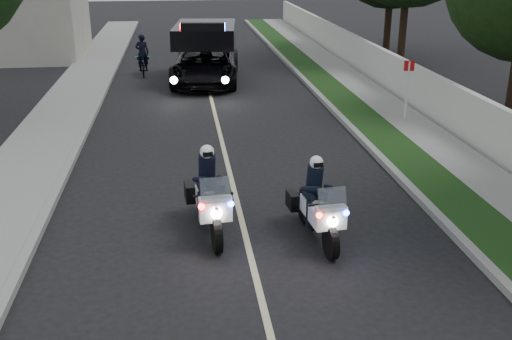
% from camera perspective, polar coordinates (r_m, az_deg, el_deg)
% --- Properties ---
extents(curb_right, '(0.20, 60.00, 0.15)m').
position_cam_1_polar(curb_right, '(17.96, 9.98, 3.07)').
color(curb_right, gray).
rests_on(curb_right, ground).
extents(grass_verge, '(1.20, 60.00, 0.16)m').
position_cam_1_polar(grass_verge, '(18.18, 12.09, 3.14)').
color(grass_verge, '#193814').
rests_on(grass_verge, ground).
extents(sidewalk_right, '(1.40, 60.00, 0.16)m').
position_cam_1_polar(sidewalk_right, '(18.65, 15.87, 3.25)').
color(sidewalk_right, gray).
rests_on(sidewalk_right, ground).
extents(property_wall, '(0.22, 60.00, 1.50)m').
position_cam_1_polar(property_wall, '(18.88, 18.87, 5.26)').
color(property_wall, beige).
rests_on(property_wall, ground).
extents(curb_left, '(0.20, 60.00, 0.15)m').
position_cam_1_polar(curb_left, '(17.42, -16.77, 1.93)').
color(curb_left, gray).
rests_on(curb_left, ground).
extents(sidewalk_left, '(2.00, 60.00, 0.16)m').
position_cam_1_polar(sidewalk_left, '(17.64, -20.29, 1.75)').
color(sidewalk_left, gray).
rests_on(sidewalk_left, ground).
extents(lane_marking, '(0.12, 50.00, 0.01)m').
position_cam_1_polar(lane_marking, '(17.24, -3.19, 2.35)').
color(lane_marking, '#BFB78C').
rests_on(lane_marking, ground).
extents(police_moto_left, '(0.91, 2.16, 1.79)m').
position_cam_1_polar(police_moto_left, '(12.15, -4.39, -5.82)').
color(police_moto_left, white).
rests_on(police_moto_left, ground).
extents(police_moto_right, '(0.87, 2.02, 1.67)m').
position_cam_1_polar(police_moto_right, '(11.90, 5.75, -6.46)').
color(police_moto_right, white).
rests_on(police_moto_right, ground).
extents(police_suv, '(3.27, 5.98, 2.78)m').
position_cam_1_polar(police_suv, '(25.55, -4.80, 8.35)').
color(police_suv, black).
rests_on(police_suv, ground).
extents(bicycle, '(0.75, 1.81, 0.93)m').
position_cam_1_polar(bicycle, '(27.44, -10.69, 8.92)').
color(bicycle, black).
rests_on(bicycle, ground).
extents(cyclist, '(0.60, 0.41, 1.60)m').
position_cam_1_polar(cyclist, '(27.44, -10.69, 8.92)').
color(cyclist, black).
rests_on(cyclist, ground).
extents(sign_post, '(0.38, 0.38, 2.12)m').
position_cam_1_polar(sign_post, '(19.93, 13.98, 4.29)').
color(sign_post, red).
rests_on(sign_post, ground).
extents(tree_right_c, '(6.24, 6.24, 8.59)m').
position_cam_1_polar(tree_right_c, '(22.00, 23.04, 4.76)').
color(tree_right_c, '#1A3510').
rests_on(tree_right_c, ground).
extents(tree_right_d, '(8.78, 8.78, 12.23)m').
position_cam_1_polar(tree_right_d, '(30.67, 13.61, 9.92)').
color(tree_right_d, '#1C3D14').
rests_on(tree_right_d, ground).
extents(tree_right_e, '(8.42, 8.42, 10.66)m').
position_cam_1_polar(tree_right_e, '(33.54, 12.30, 10.90)').
color(tree_right_e, black).
rests_on(tree_right_e, ground).
extents(tree_left_far, '(9.01, 9.01, 12.87)m').
position_cam_1_polar(tree_left_far, '(35.47, -21.52, 10.47)').
color(tree_left_far, black).
rests_on(tree_left_far, ground).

